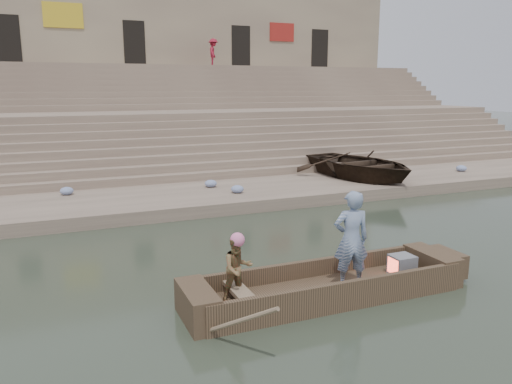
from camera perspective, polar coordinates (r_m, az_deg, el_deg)
ground at (r=11.87m, az=17.85°, el=-8.30°), size 120.00×120.00×0.00m
lower_landing at (r=18.37m, az=1.64°, el=0.04°), size 32.00×4.00×0.40m
mid_landing at (r=25.14m, az=-5.41°, el=5.99°), size 32.00×3.00×2.80m
upper_landing at (r=31.79m, az=-9.26°, el=9.30°), size 32.00×3.00×5.20m
ghat_steps at (r=26.71m, az=-6.51°, el=7.17°), size 32.00×11.00×5.20m
building_wall at (r=35.69m, az=-10.97°, el=14.33°), size 32.00×5.07×11.20m
main_rowboat at (r=9.90m, az=7.96°, el=-11.25°), size 5.00×1.30×0.22m
rowboat_trim at (r=9.92m, az=9.06°, el=-10.01°), size 6.04×2.63×1.85m
standing_man at (r=9.67m, az=10.76°, el=-5.30°), size 0.77×0.60×1.88m
rowing_man at (r=9.03m, az=-2.10°, el=-8.67°), size 0.60×0.48×1.18m
television at (r=10.74m, az=16.21°, el=-7.96°), size 0.46×0.42×0.40m
beached_rowboat at (r=20.37m, az=11.71°, el=3.09°), size 4.49×5.73×1.08m
pedestrian at (r=32.50m, az=-4.86°, el=15.53°), size 0.98×1.24×1.68m
cloth_bundles at (r=18.85m, az=2.29°, el=1.37°), size 16.31×2.36×0.26m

